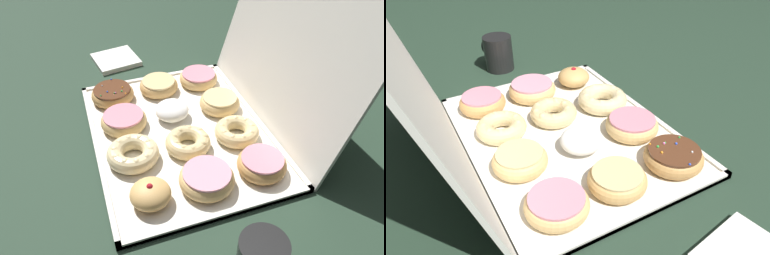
# 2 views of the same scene
# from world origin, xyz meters

# --- Properties ---
(ground_plane) EXTENTS (3.00, 3.00, 0.00)m
(ground_plane) POSITION_xyz_m (0.00, 0.00, 0.00)
(ground_plane) COLOR #233828
(donut_box) EXTENTS (0.56, 0.43, 0.01)m
(donut_box) POSITION_xyz_m (0.00, 0.00, 0.01)
(donut_box) COLOR silver
(donut_box) RESTS_ON ground
(box_lid_open) EXTENTS (0.56, 0.12, 0.39)m
(box_lid_open) POSITION_xyz_m (0.00, 0.28, 0.20)
(box_lid_open) COLOR silver
(box_lid_open) RESTS_ON ground
(sprinkle_donut_0) EXTENTS (0.12, 0.12, 0.04)m
(sprinkle_donut_0) POSITION_xyz_m (-0.20, -0.14, 0.03)
(sprinkle_donut_0) COLOR tan
(sprinkle_donut_0) RESTS_ON donut_box
(pink_frosted_donut_1) EXTENTS (0.12, 0.12, 0.04)m
(pink_frosted_donut_1) POSITION_xyz_m (-0.07, -0.13, 0.03)
(pink_frosted_donut_1) COLOR #E5B770
(pink_frosted_donut_1) RESTS_ON donut_box
(cruller_donut_2) EXTENTS (0.12, 0.12, 0.04)m
(cruller_donut_2) POSITION_xyz_m (0.06, -0.13, 0.03)
(cruller_donut_2) COLOR beige
(cruller_donut_2) RESTS_ON donut_box
(jelly_filled_donut_3) EXTENTS (0.09, 0.09, 0.05)m
(jelly_filled_donut_3) POSITION_xyz_m (0.20, -0.13, 0.03)
(jelly_filled_donut_3) COLOR tan
(jelly_filled_donut_3) RESTS_ON donut_box
(glazed_ring_donut_4) EXTENTS (0.11, 0.11, 0.04)m
(glazed_ring_donut_4) POSITION_xyz_m (-0.20, -0.00, 0.03)
(glazed_ring_donut_4) COLOR tan
(glazed_ring_donut_4) RESTS_ON donut_box
(powdered_filled_donut_5) EXTENTS (0.09, 0.09, 0.05)m
(powdered_filled_donut_5) POSITION_xyz_m (-0.07, -0.00, 0.03)
(powdered_filled_donut_5) COLOR white
(powdered_filled_donut_5) RESTS_ON donut_box
(cruller_donut_6) EXTENTS (0.11, 0.11, 0.04)m
(cruller_donut_6) POSITION_xyz_m (0.07, 0.00, 0.03)
(cruller_donut_6) COLOR #EACC8C
(cruller_donut_6) RESTS_ON donut_box
(pink_frosted_donut_7) EXTENTS (0.12, 0.12, 0.04)m
(pink_frosted_donut_7) POSITION_xyz_m (0.19, 0.00, 0.03)
(pink_frosted_donut_7) COLOR #E5B770
(pink_frosted_donut_7) RESTS_ON donut_box
(pink_frosted_donut_8) EXTENTS (0.11, 0.11, 0.04)m
(pink_frosted_donut_8) POSITION_xyz_m (-0.20, 0.12, 0.03)
(pink_frosted_donut_8) COLOR #E5B770
(pink_frosted_donut_8) RESTS_ON donut_box
(glazed_ring_donut_9) EXTENTS (0.11, 0.11, 0.04)m
(glazed_ring_donut_9) POSITION_xyz_m (-0.06, 0.14, 0.03)
(glazed_ring_donut_9) COLOR #E5B770
(glazed_ring_donut_9) RESTS_ON donut_box
(cruller_donut_10) EXTENTS (0.11, 0.11, 0.04)m
(cruller_donut_10) POSITION_xyz_m (0.07, 0.13, 0.03)
(cruller_donut_10) COLOR #EACC8C
(cruller_donut_10) RESTS_ON donut_box
(pink_frosted_donut_11) EXTENTS (0.11, 0.11, 0.04)m
(pink_frosted_donut_11) POSITION_xyz_m (0.19, 0.13, 0.03)
(pink_frosted_donut_11) COLOR tan
(pink_frosted_donut_11) RESTS_ON donut_box
(napkin_stack) EXTENTS (0.16, 0.16, 0.02)m
(napkin_stack) POSITION_xyz_m (-0.43, -0.09, 0.01)
(napkin_stack) COLOR white
(napkin_stack) RESTS_ON ground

